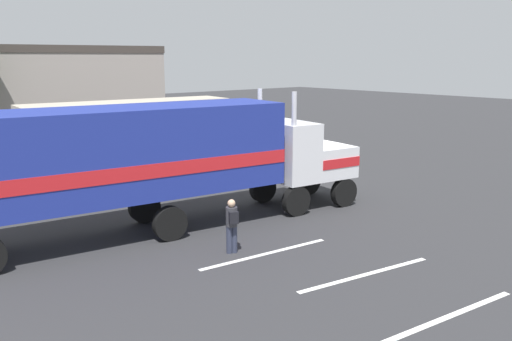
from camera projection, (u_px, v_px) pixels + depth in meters
name	position (u px, v px, depth m)	size (l,w,h in m)	color
ground_plane	(307.00, 199.00, 21.52)	(120.00, 120.00, 0.00)	#2D2D30
lane_stripe_near	(266.00, 254.00, 15.51)	(4.40, 0.16, 0.01)	silver
lane_stripe_mid	(366.00, 275.00, 14.03)	(4.40, 0.16, 0.01)	silver
lane_stripe_far	(449.00, 316.00, 11.76)	(4.40, 0.16, 0.01)	silver
semi_truck	(157.00, 156.00, 17.15)	(14.37, 4.50, 4.50)	silver
person_bystander	(232.00, 224.00, 15.42)	(0.39, 0.48, 1.63)	#2D3347
parked_bus	(129.00, 126.00, 28.11)	(11.20, 3.62, 3.40)	#BFB29E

